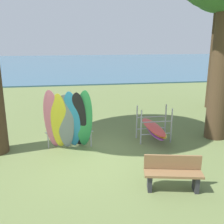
% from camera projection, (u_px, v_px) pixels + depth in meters
% --- Properties ---
extents(ground_plane, '(80.00, 80.00, 0.00)m').
position_uv_depth(ground_plane, '(87.00, 159.00, 8.17)').
color(ground_plane, olive).
extents(lake_water, '(80.00, 36.00, 0.10)m').
position_uv_depth(lake_water, '(72.00, 64.00, 37.67)').
color(lake_water, '#38607A').
rests_on(lake_water, ground).
extents(leaning_board_pile, '(1.60, 1.07, 2.18)m').
position_uv_depth(leaning_board_pile, '(69.00, 121.00, 8.47)').
color(leaning_board_pile, pink).
rests_on(leaning_board_pile, ground).
extents(board_storage_rack, '(1.15, 2.13, 1.25)m').
position_uv_depth(board_storage_rack, '(154.00, 128.00, 9.56)').
color(board_storage_rack, '#9EA0A5').
rests_on(board_storage_rack, ground).
extents(park_bench, '(1.45, 0.69, 0.85)m').
position_uv_depth(park_bench, '(173.00, 172.00, 6.45)').
color(park_bench, '#2D2D33').
rests_on(park_bench, ground).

